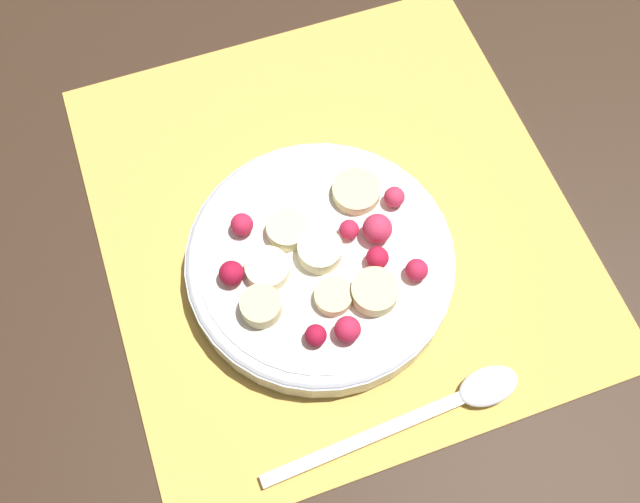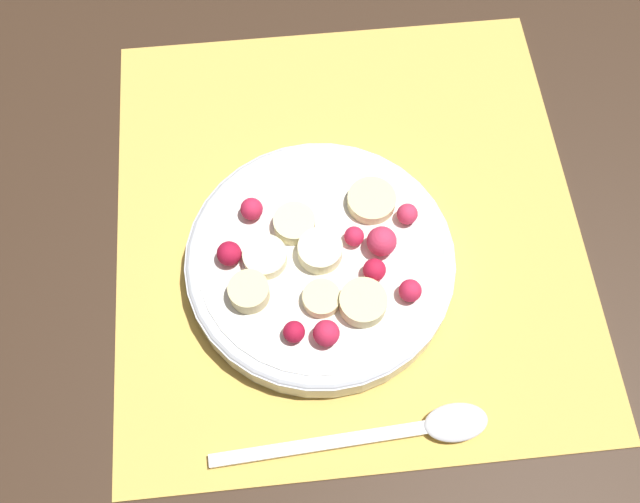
{
  "view_description": "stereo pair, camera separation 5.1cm",
  "coord_description": "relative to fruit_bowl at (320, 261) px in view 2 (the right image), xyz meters",
  "views": [
    {
      "loc": [
        0.24,
        -0.1,
        0.5
      ],
      "look_at": [
        0.04,
        -0.03,
        0.04
      ],
      "focal_mm": 40.0,
      "sensor_mm": 36.0,
      "label": 1
    },
    {
      "loc": [
        0.25,
        -0.05,
        0.5
      ],
      "look_at": [
        0.04,
        -0.03,
        0.04
      ],
      "focal_mm": 40.0,
      "sensor_mm": 36.0,
      "label": 2
    }
  ],
  "objects": [
    {
      "name": "fruit_bowl",
      "position": [
        0.0,
        0.0,
        0.0
      ],
      "size": [
        0.2,
        0.2,
        0.05
      ],
      "color": "silver",
      "rests_on": "placemat"
    },
    {
      "name": "placemat",
      "position": [
        -0.04,
        0.03,
        -0.02
      ],
      "size": [
        0.38,
        0.36,
        0.01
      ],
      "color": "#E0B251",
      "rests_on": "ground_plane"
    },
    {
      "name": "spoon",
      "position": [
        0.13,
        0.05,
        -0.01
      ],
      "size": [
        0.03,
        0.19,
        0.01
      ],
      "rotation": [
        0.0,
        0.0,
        7.91
      ],
      "color": "silver",
      "rests_on": "placemat"
    },
    {
      "name": "ground_plane",
      "position": [
        -0.04,
        0.03,
        -0.02
      ],
      "size": [
        3.0,
        3.0,
        0.0
      ],
      "primitive_type": "plane",
      "color": "#382619"
    }
  ]
}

